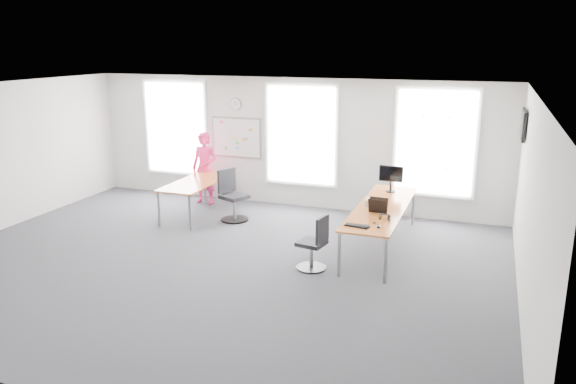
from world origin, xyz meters
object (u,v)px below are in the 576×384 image
at_px(desk_left, 198,184).
at_px(chair_right, 315,246).
at_px(desk_right, 382,209).
at_px(monitor, 391,176).
at_px(person, 205,168).
at_px(headphones, 384,217).
at_px(chair_left, 232,198).
at_px(keyboard, 357,226).

xyz_separation_m(desk_left, chair_right, (3.40, -2.12, -0.30)).
distance_m(desk_right, monitor, 1.18).
distance_m(chair_right, person, 4.82).
bearing_deg(headphones, desk_left, 165.67).
xyz_separation_m(desk_right, headphones, (0.20, -0.80, 0.10)).
bearing_deg(monitor, desk_right, -84.88).
xyz_separation_m(desk_right, person, (-4.56, 1.60, 0.11)).
height_order(chair_left, keyboard, chair_left).
distance_m(desk_right, chair_right, 1.71).
height_order(desk_right, chair_left, chair_left).
bearing_deg(headphones, keyboard, -121.04).
relative_size(desk_right, person, 1.93).
height_order(person, headphones, person).
xyz_separation_m(headphones, monitor, (-0.23, 1.92, 0.28)).
bearing_deg(chair_right, desk_right, 158.94).
xyz_separation_m(desk_right, keyboard, (-0.16, -1.31, 0.06)).
height_order(chair_left, monitor, monitor).
relative_size(headphones, monitor, 0.35).
height_order(chair_right, monitor, monitor).
xyz_separation_m(desk_left, headphones, (4.45, -1.47, 0.13)).
bearing_deg(desk_left, chair_left, -4.48).
height_order(chair_left, headphones, chair_left).
height_order(desk_left, monitor, monitor).
height_order(desk_left, keyboard, keyboard).
distance_m(desk_left, headphones, 4.69).
bearing_deg(monitor, chair_left, -168.10).
height_order(desk_right, chair_right, chair_right).
bearing_deg(monitor, chair_right, -104.51).
relative_size(desk_left, headphones, 11.36).
bearing_deg(monitor, keyboard, -89.76).
bearing_deg(person, headphones, -28.96).
relative_size(person, keyboard, 4.14).
bearing_deg(headphones, monitor, 100.97).
xyz_separation_m(chair_left, person, (-1.19, 1.00, 0.37)).
distance_m(desk_left, chair_left, 0.91).
bearing_deg(desk_left, keyboard, -25.88).
height_order(headphones, monitor, monitor).
bearing_deg(desk_right, chair_left, 169.79).
xyz_separation_m(chair_left, monitor, (3.33, 0.51, 0.65)).
bearing_deg(chair_left, monitor, -58.53).
bearing_deg(desk_right, keyboard, -97.05).
relative_size(desk_right, keyboard, 7.98).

